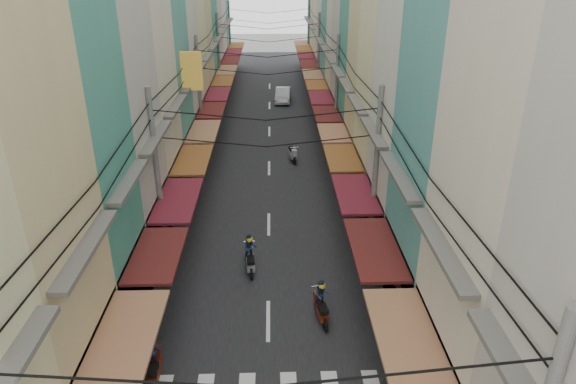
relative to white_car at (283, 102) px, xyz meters
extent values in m
plane|color=slate|center=(-1.33, -31.44, 0.00)|extent=(160.00, 160.00, 0.00)
cube|color=black|center=(-1.33, -11.44, 0.01)|extent=(10.00, 80.00, 0.02)
cube|color=slate|center=(-7.83, -11.44, 0.03)|extent=(3.00, 80.00, 0.06)
cube|color=slate|center=(5.17, -11.44, 0.03)|extent=(3.00, 80.00, 0.06)
cube|color=#595651|center=(-6.08, -42.42, 6.00)|extent=(0.50, 4.24, 0.15)
cube|color=black|center=(-6.93, -37.71, 1.60)|extent=(1.20, 4.52, 3.20)
cube|color=#996545|center=(-5.43, -37.71, 3.00)|extent=(1.80, 4.33, 0.12)
cube|color=#595651|center=(-6.08, -37.71, 6.00)|extent=(0.50, 4.23, 0.15)
cube|color=teal|center=(-9.33, -33.21, 9.62)|extent=(6.00, 4.30, 19.25)
cube|color=black|center=(-6.93, -33.21, 1.60)|extent=(1.20, 4.13, 3.20)
cube|color=#531917|center=(-5.43, -33.21, 3.00)|extent=(1.80, 3.96, 0.12)
cube|color=#595651|center=(-6.08, -33.21, 6.00)|extent=(0.50, 3.87, 0.15)
cube|color=#B0A9A1|center=(-9.33, -28.48, 10.47)|extent=(6.00, 5.14, 20.93)
cube|color=black|center=(-6.93, -28.48, 1.60)|extent=(1.20, 4.94, 3.20)
cube|color=maroon|center=(-5.43, -28.48, 3.00)|extent=(1.80, 4.73, 0.12)
cube|color=#595651|center=(-6.08, -28.48, 6.00)|extent=(0.50, 4.63, 0.15)
cube|color=beige|center=(-9.33, -23.44, 8.72)|extent=(6.00, 4.95, 17.43)
cube|color=black|center=(-6.93, -23.44, 1.60)|extent=(1.20, 4.75, 3.20)
cube|color=brown|center=(-5.43, -23.44, 3.00)|extent=(1.80, 4.56, 0.12)
cube|color=#595651|center=(-6.08, -23.44, 6.00)|extent=(0.50, 4.46, 0.15)
cube|color=teal|center=(-9.33, -18.46, 8.16)|extent=(6.00, 4.99, 16.32)
cube|color=black|center=(-6.93, -18.46, 1.60)|extent=(1.20, 4.80, 3.20)
cube|color=#996545|center=(-5.43, -18.46, 3.00)|extent=(1.80, 4.60, 0.12)
cube|color=#595651|center=(-6.08, -18.46, 6.00)|extent=(0.50, 4.50, 0.15)
cube|color=black|center=(-6.93, -13.64, 1.60)|extent=(1.20, 4.46, 3.20)
cube|color=#531917|center=(-5.43, -13.64, 3.00)|extent=(1.80, 4.27, 0.12)
cube|color=#595651|center=(-6.08, -13.64, 6.00)|extent=(0.50, 4.18, 0.15)
cube|color=black|center=(-6.93, -8.87, 1.60)|extent=(1.20, 4.70, 3.20)
cube|color=maroon|center=(-5.43, -8.87, 3.00)|extent=(1.80, 4.50, 0.12)
cube|color=#595651|center=(-6.08, -8.87, 6.00)|extent=(0.50, 4.40, 0.15)
cube|color=#CEB580|center=(-9.33, -4.17, 9.22)|extent=(6.00, 4.52, 18.44)
cube|color=black|center=(-6.93, -4.17, 1.60)|extent=(1.20, 4.34, 3.20)
cube|color=brown|center=(-5.43, -4.17, 3.00)|extent=(1.80, 4.16, 0.12)
cube|color=#595651|center=(-6.08, -4.17, 6.00)|extent=(0.50, 4.07, 0.15)
cube|color=black|center=(-6.93, 0.69, 1.60)|extent=(1.20, 4.99, 3.20)
cube|color=#996545|center=(-5.43, 0.69, 3.00)|extent=(1.80, 4.78, 0.12)
cube|color=#595651|center=(-6.08, 0.69, 6.00)|extent=(0.50, 4.68, 0.15)
cube|color=black|center=(-6.93, 5.76, 1.60)|extent=(1.20, 4.74, 3.20)
cube|color=#531917|center=(-5.43, 5.76, 3.00)|extent=(1.80, 4.55, 0.12)
cube|color=#595651|center=(-6.08, 5.76, 6.00)|extent=(0.50, 4.45, 0.15)
cube|color=black|center=(-6.93, 10.70, 1.60)|extent=(1.20, 4.76, 3.20)
cube|color=maroon|center=(-5.43, 10.70, 3.00)|extent=(1.80, 4.56, 0.12)
cube|color=#595651|center=(-6.08, 10.70, 6.00)|extent=(0.50, 4.46, 0.15)
cube|color=black|center=(-6.93, 15.70, 1.60)|extent=(1.20, 4.84, 3.20)
cube|color=brown|center=(-5.43, 15.70, 3.00)|extent=(1.80, 4.64, 0.12)
cube|color=#595651|center=(-6.08, 15.70, 6.00)|extent=(0.50, 4.54, 0.15)
cube|color=#564113|center=(-5.73, -19.44, 7.00)|extent=(1.20, 0.40, 2.20)
cube|color=black|center=(4.27, -37.99, 1.60)|extent=(1.20, 4.78, 3.20)
cube|color=#996545|center=(2.77, -37.99, 3.00)|extent=(1.80, 4.58, 0.12)
cube|color=#595651|center=(3.42, -37.99, 6.00)|extent=(0.50, 4.48, 0.15)
cube|color=teal|center=(6.67, -32.99, 7.54)|extent=(6.00, 5.03, 15.08)
cube|color=black|center=(4.27, -32.99, 1.60)|extent=(1.20, 4.83, 3.20)
cube|color=#531917|center=(2.77, -32.99, 3.00)|extent=(1.80, 4.63, 0.12)
cube|color=#595651|center=(3.42, -32.99, 6.00)|extent=(0.50, 4.53, 0.15)
cube|color=beige|center=(6.67, -28.08, 10.83)|extent=(6.00, 4.79, 21.66)
cube|color=black|center=(4.27, -28.08, 1.60)|extent=(1.20, 4.60, 3.20)
cube|color=maroon|center=(2.77, -28.08, 3.00)|extent=(1.80, 4.41, 0.12)
cube|color=#595651|center=(3.42, -28.08, 6.00)|extent=(0.50, 4.31, 0.15)
cube|color=beige|center=(6.67, -23.42, 10.37)|extent=(6.00, 4.52, 20.74)
cube|color=black|center=(4.27, -23.42, 1.60)|extent=(1.20, 4.34, 3.20)
cube|color=brown|center=(2.77, -23.42, 3.00)|extent=(1.80, 4.16, 0.12)
cube|color=#595651|center=(3.42, -23.42, 6.00)|extent=(0.50, 4.07, 0.15)
cube|color=#CEB580|center=(6.67, -19.10, 7.06)|extent=(6.00, 4.12, 14.13)
cube|color=black|center=(4.27, -19.10, 1.60)|extent=(1.20, 3.96, 3.20)
cube|color=#996545|center=(2.77, -19.10, 3.00)|extent=(1.80, 3.79, 0.12)
cube|color=#595651|center=(3.42, -19.10, 6.00)|extent=(0.50, 3.71, 0.15)
cube|color=teal|center=(6.67, -14.83, 8.84)|extent=(6.00, 4.40, 17.68)
cube|color=black|center=(4.27, -14.83, 1.60)|extent=(1.20, 4.23, 3.20)
cube|color=#531917|center=(2.77, -14.83, 3.00)|extent=(1.80, 4.05, 0.12)
cube|color=#595651|center=(3.42, -14.83, 6.00)|extent=(0.50, 3.96, 0.15)
cube|color=black|center=(4.27, -10.31, 1.60)|extent=(1.20, 4.45, 3.20)
cube|color=maroon|center=(2.77, -10.31, 3.00)|extent=(1.80, 4.26, 0.12)
cube|color=#595651|center=(3.42, -10.31, 6.00)|extent=(0.50, 4.17, 0.15)
cube|color=black|center=(4.27, -5.99, 1.60)|extent=(1.20, 3.84, 3.20)
cube|color=brown|center=(2.77, -5.99, 3.00)|extent=(1.80, 3.68, 0.12)
cube|color=#595651|center=(3.42, -5.99, 6.00)|extent=(0.50, 3.60, 0.15)
cube|color=black|center=(4.27, -1.49, 1.60)|extent=(1.20, 4.81, 3.20)
cube|color=#996545|center=(2.77, -1.49, 3.00)|extent=(1.80, 4.61, 0.12)
cube|color=#595651|center=(3.42, -1.49, 6.00)|extent=(0.50, 4.51, 0.15)
cube|color=black|center=(4.27, 3.52, 1.60)|extent=(1.20, 4.80, 3.20)
cube|color=#531917|center=(2.77, 3.52, 3.00)|extent=(1.80, 4.60, 0.12)
cube|color=#595651|center=(3.42, 3.52, 6.00)|extent=(0.50, 4.50, 0.15)
cube|color=beige|center=(6.67, 8.17, 8.43)|extent=(6.00, 4.32, 16.86)
cube|color=black|center=(4.27, 8.17, 1.60)|extent=(1.20, 4.15, 3.20)
cube|color=maroon|center=(2.77, 8.17, 3.00)|extent=(1.80, 3.97, 0.12)
cube|color=#595651|center=(3.42, 8.17, 6.00)|extent=(0.50, 3.89, 0.15)
cube|color=black|center=(4.27, 12.50, 1.60)|extent=(1.20, 4.16, 3.20)
cube|color=brown|center=(2.77, 12.50, 3.00)|extent=(1.80, 3.99, 0.12)
cube|color=#595651|center=(3.42, 12.50, 6.00)|extent=(0.50, 3.90, 0.15)
cube|color=teal|center=(6.67, 17.10, 7.17)|extent=(6.00, 4.88, 14.34)
cube|color=black|center=(4.27, 17.10, 1.60)|extent=(1.20, 4.68, 3.20)
cube|color=#996545|center=(2.77, 17.10, 3.00)|extent=(1.80, 4.49, 0.12)
cube|color=#595651|center=(3.42, 17.10, 6.00)|extent=(0.50, 4.39, 0.15)
cylinder|color=slate|center=(-6.23, -28.44, 4.10)|extent=(0.26, 0.26, 8.20)
cylinder|color=slate|center=(3.57, -28.44, 4.10)|extent=(0.26, 0.26, 8.20)
cylinder|color=slate|center=(-6.23, -13.44, 4.10)|extent=(0.26, 0.26, 8.20)
cylinder|color=slate|center=(3.57, -13.44, 4.10)|extent=(0.26, 0.26, 8.20)
cylinder|color=slate|center=(-6.23, 1.56, 4.10)|extent=(0.26, 0.26, 8.20)
cylinder|color=slate|center=(3.57, 1.56, 4.10)|extent=(0.26, 0.26, 8.20)
cylinder|color=slate|center=(-6.23, 16.56, 4.10)|extent=(0.26, 0.26, 8.20)
cylinder|color=slate|center=(3.57, 16.56, 4.10)|extent=(0.26, 0.26, 8.20)
imported|color=#BDBDC1|center=(0.00, 0.00, 0.00)|extent=(4.82, 2.14, 1.66)
imported|color=black|center=(5.51, -29.23, 0.00)|extent=(1.91, 1.03, 1.24)
cylinder|color=black|center=(-5.13, -35.78, 0.26)|extent=(0.10, 0.53, 0.53)
cube|color=maroon|center=(-5.13, -36.44, 0.43)|extent=(0.35, 1.17, 0.28)
cube|color=black|center=(-5.13, -36.69, 0.73)|extent=(0.33, 0.56, 0.18)
cube|color=maroon|center=(-5.13, -35.88, 0.66)|extent=(0.31, 0.28, 0.56)
imported|color=#1C2742|center=(-5.13, -36.44, 0.56)|extent=(0.54, 0.38, 1.35)
sphere|color=yellow|center=(-5.13, -36.44, 1.58)|extent=(0.28, 0.28, 0.28)
cylinder|color=black|center=(0.76, -32.78, 0.26)|extent=(0.10, 0.53, 0.53)
cylinder|color=black|center=(0.76, -34.10, 0.26)|extent=(0.10, 0.53, 0.53)
cube|color=maroon|center=(0.76, -33.44, 0.42)|extent=(0.34, 1.16, 0.28)
cube|color=black|center=(0.76, -33.69, 0.73)|extent=(0.32, 0.56, 0.18)
cube|color=maroon|center=(0.76, -32.88, 0.66)|extent=(0.30, 0.28, 0.56)
imported|color=#1C2742|center=(0.76, -33.44, 0.56)|extent=(0.53, 0.38, 1.34)
sphere|color=yellow|center=(0.76, -33.44, 1.57)|extent=(0.28, 0.28, 0.28)
cylinder|color=black|center=(-2.14, -29.21, 0.27)|extent=(0.10, 0.53, 0.53)
cylinder|color=black|center=(-2.14, -30.54, 0.27)|extent=(0.10, 0.53, 0.53)
cube|color=gray|center=(-2.14, -29.88, 0.43)|extent=(0.35, 1.18, 0.29)
cube|color=black|center=(-2.14, -30.13, 0.74)|extent=(0.33, 0.56, 0.18)
cube|color=gray|center=(-2.14, -29.31, 0.67)|extent=(0.31, 0.29, 0.56)
imported|color=#1C2742|center=(-2.14, -29.88, 0.56)|extent=(0.54, 0.38, 1.36)
sphere|color=yellow|center=(-2.14, -29.88, 1.59)|extent=(0.29, 0.29, 0.29)
cylinder|color=black|center=(0.31, -15.34, 0.29)|extent=(0.11, 0.58, 0.58)
cylinder|color=black|center=(0.31, -16.79, 0.29)|extent=(0.11, 0.58, 0.58)
cube|color=gray|center=(0.31, -16.07, 0.47)|extent=(0.38, 1.28, 0.31)
cube|color=black|center=(0.31, -16.35, 0.80)|extent=(0.36, 0.61, 0.20)
cube|color=gray|center=(0.31, -15.46, 0.72)|extent=(0.33, 0.31, 0.61)
cylinder|color=black|center=(5.05, -36.25, 0.28)|extent=(0.11, 0.56, 0.56)
cube|color=#141C4D|center=(5.05, -36.96, 0.45)|extent=(0.37, 1.25, 0.30)
cube|color=black|center=(5.05, -37.23, 0.78)|extent=(0.35, 0.60, 0.19)
cube|color=#141C4D|center=(5.05, -36.36, 0.70)|extent=(0.32, 0.30, 0.60)
cylinder|color=black|center=(5.08, -35.02, 0.27)|extent=(0.10, 0.54, 0.54)
cylinder|color=black|center=(5.08, -36.38, 0.27)|extent=(0.10, 0.54, 0.54)
cube|color=gray|center=(5.08, -35.70, 0.44)|extent=(0.35, 1.20, 0.29)
cube|color=black|center=(5.08, -35.96, 0.75)|extent=(0.33, 0.57, 0.19)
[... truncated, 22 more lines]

